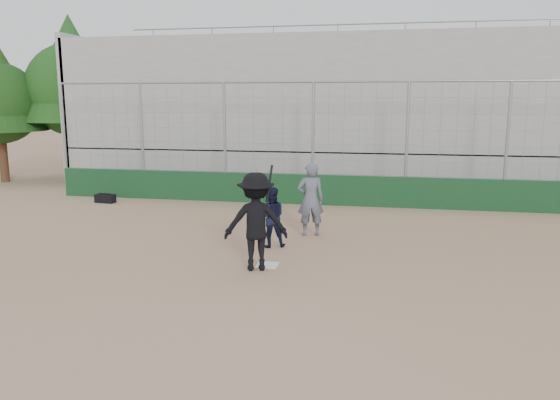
% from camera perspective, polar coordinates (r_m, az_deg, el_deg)
% --- Properties ---
extents(ground, '(90.00, 90.00, 0.00)m').
position_cam_1_polar(ground, '(11.55, -1.35, -6.86)').
color(ground, '#826046').
rests_on(ground, ground).
extents(home_plate, '(0.44, 0.44, 0.02)m').
position_cam_1_polar(home_plate, '(11.55, -1.35, -6.80)').
color(home_plate, white).
rests_on(home_plate, ground).
extents(backstop, '(18.10, 0.25, 4.04)m').
position_cam_1_polar(backstop, '(18.10, 3.42, 2.55)').
color(backstop, '#11351A').
rests_on(backstop, ground).
extents(bleachers, '(20.25, 6.70, 6.98)m').
position_cam_1_polar(bleachers, '(22.85, 5.17, 9.11)').
color(bleachers, gray).
rests_on(bleachers, ground).
extents(tree_left, '(4.48, 4.48, 7.00)m').
position_cam_1_polar(tree_left, '(25.58, -20.94, 11.90)').
color(tree_left, '#3B2315').
rests_on(tree_left, ground).
extents(batter_at_plate, '(1.45, 1.06, 2.13)m').
position_cam_1_polar(batter_at_plate, '(11.08, -2.54, -2.25)').
color(batter_at_plate, black).
rests_on(batter_at_plate, ground).
extents(catcher_crouched, '(0.85, 0.76, 0.99)m').
position_cam_1_polar(catcher_crouched, '(12.84, -0.96, -2.82)').
color(catcher_crouched, black).
rests_on(catcher_crouched, ground).
extents(umpire, '(0.79, 0.63, 1.69)m').
position_cam_1_polar(umpire, '(13.90, 3.20, -0.31)').
color(umpire, '#555B6C').
rests_on(umpire, ground).
extents(equipment_bag, '(0.70, 0.35, 0.33)m').
position_cam_1_polar(equipment_bag, '(19.38, -17.80, 0.16)').
color(equipment_bag, black).
rests_on(equipment_bag, ground).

